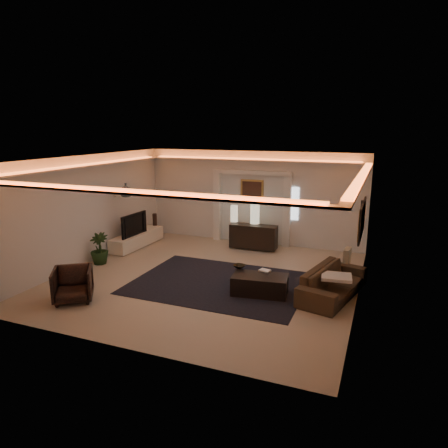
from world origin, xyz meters
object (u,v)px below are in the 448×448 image
at_px(coffee_table, 260,285).
at_px(armchair, 73,285).
at_px(sofa, 333,282).
at_px(console, 253,236).

distance_m(coffee_table, armchair, 4.01).
bearing_deg(sofa, armchair, 127.64).
relative_size(sofa, coffee_table, 1.79).
bearing_deg(coffee_table, armchair, -161.05).
distance_m(console, armchair, 5.57).
height_order(sofa, armchair, armchair).
xyz_separation_m(console, armchair, (-2.40, -5.03, -0.04)).
height_order(console, armchair, console).
bearing_deg(coffee_table, sofa, 10.13).
relative_size(console, coffee_table, 1.17).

